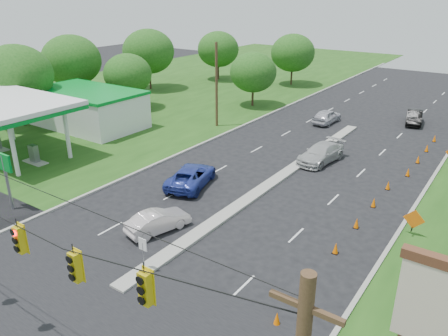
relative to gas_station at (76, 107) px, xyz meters
The scene contains 31 objects.
grass_left 6.87m from the gas_station, behind, with size 40.00×160.00×0.06m, color #1E4714.
curb_left 16.89m from the gas_station, 35.78° to the left, with size 0.25×110.00×0.16m, color gray.
curb_right 35.22m from the gas_station, 16.13° to the left, with size 0.25×110.00×0.16m, color gray.
median 23.79m from the gas_station, ahead, with size 1.00×34.00×0.18m, color gray.
median_sign 27.62m from the gas_station, 31.07° to the right, with size 0.55×0.06×2.05m.
signal_span 31.83m from the gas_station, 42.00° to the right, with size 25.60×0.32×9.00m.
utility_pole_far_left 14.93m from the gas_station, 41.21° to the left, with size 0.28×0.28×9.00m, color #422D1C.
gas_station is the anchor object (origin of this frame).
cone_1 34.30m from the gas_station, 23.67° to the right, with size 0.32×0.32×0.70m, color #FF6A00.
cone_2 33.05m from the gas_station, 18.10° to the right, with size 0.32×0.32×0.70m, color #FF6A00.
cone_3 32.14m from the gas_station, 12.14° to the right, with size 0.32×0.32×0.70m, color #FF6A00.
cone_4 31.59m from the gas_station, ahead, with size 0.32×0.32×0.70m, color #FF6A00.
cone_5 31.43m from the gas_station, ahead, with size 0.32×0.32×0.70m, color #FF6A00.
cone_6 31.65m from the gas_station, ahead, with size 0.32×0.32×0.70m, color #FF6A00.
cone_7 32.84m from the gas_station, 12.80° to the left, with size 0.32×0.32×0.70m, color #FF6A00.
cone_8 33.78m from the gas_station, 18.61° to the left, with size 0.32×0.32×0.70m, color #FF6A00.
cone_9 35.06m from the gas_station, 24.05° to the left, with size 0.32×0.32×0.70m, color #FF6A00.
cone_10 36.62m from the gas_station, 29.07° to the left, with size 0.32×0.32×0.70m, color #FF6A00.
work_sign_1 34.54m from the gas_station, ahead, with size 1.27×0.58×1.37m.
tree_1 7.38m from the gas_station, 160.57° to the right, with size 7.56×7.56×8.82m.
tree_2 10.19m from the gas_station, 103.60° to the left, with size 5.88×5.88×6.86m.
tree_3 21.66m from the gas_station, 112.93° to the left, with size 7.56×7.56×8.82m.
tree_4 32.14m from the gas_station, 97.82° to the left, with size 6.72×6.72×7.84m.
tree_5 22.05m from the gas_station, 63.99° to the left, with size 5.88×5.88×6.86m.
tree_6 35.67m from the gas_station, 77.60° to the left, with size 6.72×6.72×7.84m.
tree_14 13.29m from the gas_station, 143.18° to the left, with size 7.56×7.56×8.82m.
white_sedan 23.90m from the gas_station, 26.55° to the right, with size 1.44×4.13×1.36m, color silver.
blue_pickup 19.21m from the gas_station, 12.37° to the right, with size 2.56×5.54×1.54m, color #2A3A9C.
silver_car_far 25.69m from the gas_station, 14.04° to the left, with size 2.22×5.45×1.58m, color #B3B3B3.
silver_car_oncoming 27.30m from the gas_station, 40.96° to the left, with size 1.85×4.60×1.57m, color #B8B5C0.
dark_car_receding 36.93m from the gas_station, 38.84° to the left, with size 1.61×4.62×1.52m, color black.
Camera 1 is at (14.61, -7.58, 13.99)m, focal length 35.00 mm.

